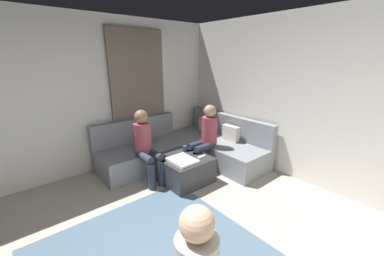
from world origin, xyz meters
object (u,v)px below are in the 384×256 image
Objects in this scene: coffee_mug at (185,148)px; ottoman at (185,169)px; sectional_couch at (187,148)px; person_on_couch_back at (206,135)px; game_remote at (202,157)px; person_on_couch_side at (146,144)px.

ottoman is at bearing -39.29° from coffee_mug.
sectional_couch reaches higher than ottoman.
coffee_mug is at bearing 72.41° from person_on_couch_back.
person_on_couch_back reaches higher than sectional_couch.
game_remote is 0.12× the size of person_on_couch_back.
person_on_couch_side is (-0.42, -0.47, 0.45)m from ottoman.
coffee_mug reaches higher than ottoman.
person_on_couch_back reaches higher than game_remote.
person_on_couch_back is at bearing 6.73° from sectional_couch.
ottoman is 5.07× the size of game_remote.
person_on_couch_back is at bearing 99.96° from ottoman.
person_on_couch_back is 1.08m from person_on_couch_side.
ottoman is at bearing -129.29° from game_remote.
game_remote is at bearing 129.15° from person_on_couch_back.
person_on_couch_back and person_on_couch_side have the same top height.
game_remote is (0.40, 0.04, -0.04)m from coffee_mug.
coffee_mug is at bearing 140.71° from ottoman.
sectional_couch is at bearing 136.53° from coffee_mug.
sectional_couch is 1.05m from person_on_couch_side.
person_on_couch_side is (0.15, -0.97, 0.38)m from sectional_couch.
person_on_couch_side reaches higher than ottoman.
sectional_couch is 3.36× the size of ottoman.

